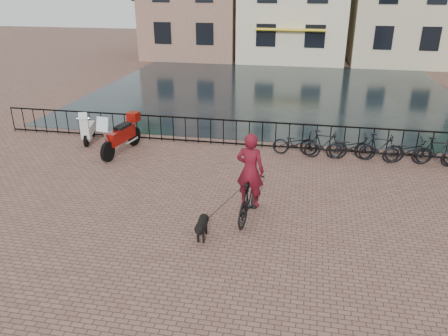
% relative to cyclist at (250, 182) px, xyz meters
% --- Properties ---
extents(ground, '(100.00, 100.00, 0.00)m').
position_rel_cyclist_xyz_m(ground, '(-0.77, -2.55, -1.06)').
color(ground, brown).
rests_on(ground, ground).
extents(canal_water, '(20.00, 20.00, 0.00)m').
position_rel_cyclist_xyz_m(canal_water, '(-0.77, 14.75, -1.06)').
color(canal_water, black).
rests_on(canal_water, ground).
extents(railing, '(20.00, 0.05, 1.02)m').
position_rel_cyclist_xyz_m(railing, '(-0.77, 5.45, -0.55)').
color(railing, black).
rests_on(railing, ground).
extents(cyclist, '(0.95, 2.09, 2.78)m').
position_rel_cyclist_xyz_m(cyclist, '(0.00, 0.00, 0.00)').
color(cyclist, black).
rests_on(cyclist, ground).
extents(dog, '(0.35, 0.91, 0.60)m').
position_rel_cyclist_xyz_m(dog, '(-1.00, -1.19, -0.75)').
color(dog, black).
rests_on(dog, ground).
extents(motorcycle, '(0.91, 2.40, 1.67)m').
position_rel_cyclist_xyz_m(motorcycle, '(-5.26, 3.90, -0.22)').
color(motorcycle, maroon).
rests_on(motorcycle, ground).
extents(scooter, '(0.82, 1.56, 1.40)m').
position_rel_cyclist_xyz_m(scooter, '(-7.03, 4.83, -0.36)').
color(scooter, silver).
rests_on(scooter, ground).
extents(parked_bike_0, '(1.77, 0.79, 0.90)m').
position_rel_cyclist_xyz_m(parked_bike_0, '(1.03, 4.85, -0.61)').
color(parked_bike_0, black).
rests_on(parked_bike_0, ground).
extents(parked_bike_1, '(1.70, 0.62, 1.00)m').
position_rel_cyclist_xyz_m(parked_bike_1, '(1.98, 4.85, -0.56)').
color(parked_bike_1, black).
rests_on(parked_bike_1, ground).
extents(parked_bike_2, '(1.75, 0.72, 0.90)m').
position_rel_cyclist_xyz_m(parked_bike_2, '(2.93, 4.85, -0.61)').
color(parked_bike_2, black).
rests_on(parked_bike_2, ground).
extents(parked_bike_3, '(1.70, 0.60, 1.00)m').
position_rel_cyclist_xyz_m(parked_bike_3, '(3.88, 4.85, -0.56)').
color(parked_bike_3, black).
rests_on(parked_bike_3, ground).
extents(parked_bike_4, '(1.79, 0.86, 0.90)m').
position_rel_cyclist_xyz_m(parked_bike_4, '(4.83, 4.85, -0.61)').
color(parked_bike_4, black).
rests_on(parked_bike_4, ground).
extents(parked_bike_5, '(1.70, 0.61, 1.00)m').
position_rel_cyclist_xyz_m(parked_bike_5, '(5.78, 4.85, -0.56)').
color(parked_bike_5, black).
rests_on(parked_bike_5, ground).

